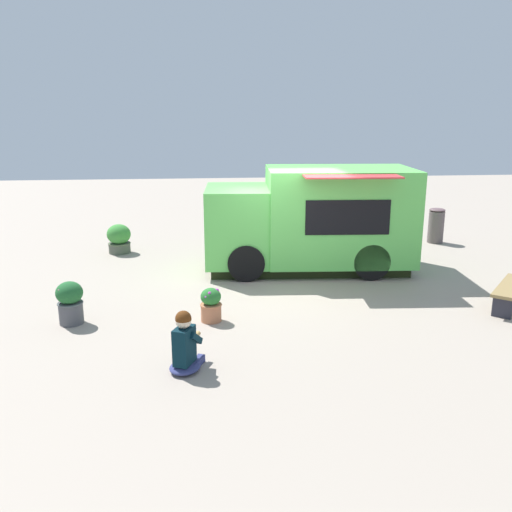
# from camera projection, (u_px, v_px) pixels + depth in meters

# --- Properties ---
(ground_plane) EXTENTS (40.00, 40.00, 0.00)m
(ground_plane) POSITION_uv_depth(u_px,v_px,m) (289.00, 284.00, 11.97)
(ground_plane) COLOR #A19385
(food_truck) EXTENTS (4.92, 2.92, 2.41)m
(food_truck) POSITION_uv_depth(u_px,v_px,m) (313.00, 222.00, 12.83)
(food_truck) COLOR #64D358
(food_truck) RESTS_ON ground_plane
(person_customer) EXTENTS (0.61, 0.80, 0.93)m
(person_customer) POSITION_uv_depth(u_px,v_px,m) (185.00, 346.00, 7.86)
(person_customer) COLOR navy
(person_customer) RESTS_ON ground_plane
(planter_flowering_near) EXTENTS (0.63, 0.63, 0.78)m
(planter_flowering_near) POSITION_uv_depth(u_px,v_px,m) (119.00, 238.00, 14.50)
(planter_flowering_near) COLOR #4E5647
(planter_flowering_near) RESTS_ON ground_plane
(planter_flowering_far) EXTENTS (0.47, 0.47, 0.78)m
(planter_flowering_far) POSITION_uv_depth(u_px,v_px,m) (70.00, 302.00, 9.61)
(planter_flowering_far) COLOR #4E4E53
(planter_flowering_far) RESTS_ON ground_plane
(planter_flowering_side) EXTENTS (0.40, 0.40, 0.62)m
(planter_flowering_side) POSITION_uv_depth(u_px,v_px,m) (211.00, 305.00, 9.75)
(planter_flowering_side) COLOR #B8714D
(planter_flowering_side) RESTS_ON ground_plane
(plaza_bench) EXTENTS (1.36, 1.50, 0.46)m
(plaza_bench) POSITION_uv_depth(u_px,v_px,m) (510.00, 290.00, 10.43)
(plaza_bench) COLOR olive
(plaza_bench) RESTS_ON ground_plane
(trash_bin) EXTENTS (0.45, 0.45, 1.01)m
(trash_bin) POSITION_uv_depth(u_px,v_px,m) (436.00, 225.00, 15.62)
(trash_bin) COLOR #594E4F
(trash_bin) RESTS_ON ground_plane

